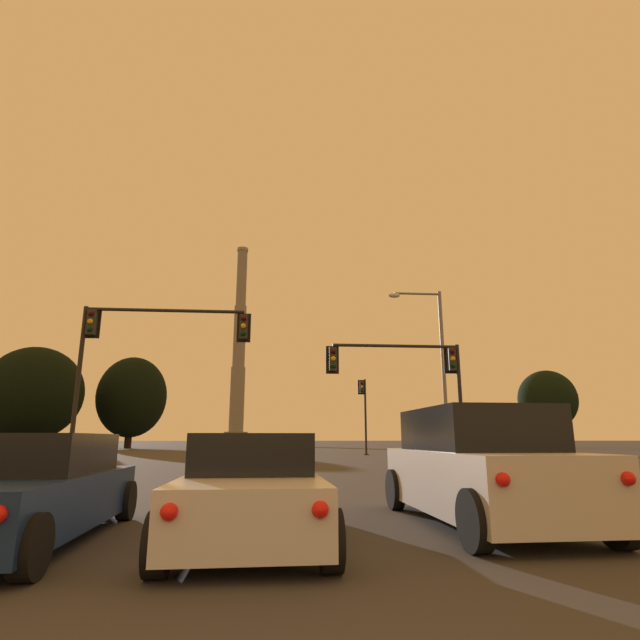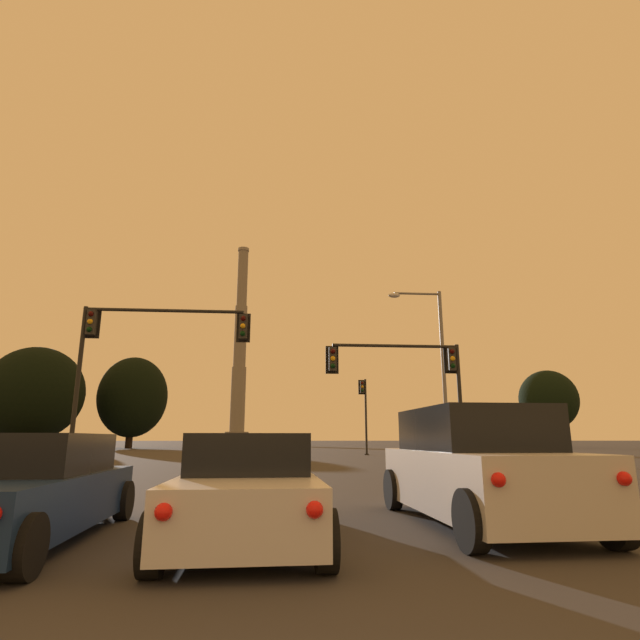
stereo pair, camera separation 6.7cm
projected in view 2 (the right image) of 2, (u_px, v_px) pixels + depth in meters
sedan_left_lane_second at (24, 491)px, 6.76m from camera, size 2.17×4.77×1.43m
sedan_center_lane_second at (248, 488)px, 7.09m from camera, size 2.08×4.74×1.43m
suv_right_lane_second at (476, 467)px, 8.21m from camera, size 2.21×4.95×1.86m
traffic_light_far_right at (364, 405)px, 42.58m from camera, size 0.78×0.50×6.34m
traffic_light_overhead_left at (138, 344)px, 20.40m from camera, size 6.95×0.50×6.66m
traffic_light_overhead_right at (413, 372)px, 22.20m from camera, size 6.17×0.50×5.51m
street_lamp at (435, 357)px, 26.19m from camera, size 2.91×0.36×9.12m
smokestack at (239, 363)px, 113.62m from camera, size 5.22×5.22×45.89m
treeline_center_left at (549, 400)px, 75.50m from camera, size 8.73×7.85×11.50m
treeline_left_mid at (35, 393)px, 59.73m from camera, size 11.30×10.17×12.21m
treeline_far_right at (30, 397)px, 65.08m from camera, size 11.73×10.55×11.76m
treeline_far_left at (133, 397)px, 70.65m from camera, size 9.57×8.62×12.72m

